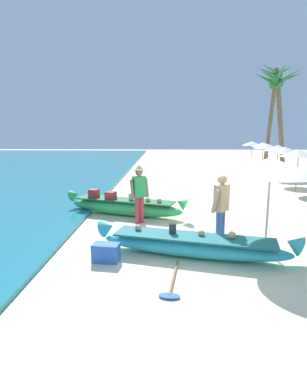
% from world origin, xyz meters
% --- Properties ---
extents(ground_plane, '(80.00, 80.00, 0.00)m').
position_xyz_m(ground_plane, '(0.00, 0.00, 0.00)').
color(ground_plane, beige).
extents(boat_cyan_foreground, '(4.38, 1.63, 0.72)m').
position_xyz_m(boat_cyan_foreground, '(-0.62, -0.51, 0.25)').
color(boat_cyan_foreground, '#33B2BC').
rests_on(boat_cyan_foreground, ground).
extents(boat_green_midground, '(4.07, 1.78, 0.78)m').
position_xyz_m(boat_green_midground, '(-2.54, 2.80, 0.30)').
color(boat_green_midground, '#38B760').
rests_on(boat_green_midground, ground).
extents(person_vendor_hatted, '(0.58, 0.46, 1.73)m').
position_xyz_m(person_vendor_hatted, '(-1.97, 1.94, 1.00)').
color(person_vendor_hatted, '#B2383D').
rests_on(person_vendor_hatted, ground).
extents(person_tourist_customer, '(0.51, 0.55, 1.70)m').
position_xyz_m(person_tourist_customer, '(0.08, 0.18, 0.96)').
color(person_tourist_customer, '#3D5BA8').
rests_on(person_tourist_customer, ground).
extents(patio_umbrella_large, '(2.01, 2.01, 2.13)m').
position_xyz_m(patio_umbrella_large, '(1.02, -0.25, 1.93)').
color(patio_umbrella_large, '#B7B7BC').
rests_on(patio_umbrella_large, ground).
extents(parasol_row_0, '(1.60, 1.60, 1.91)m').
position_xyz_m(parasol_row_0, '(4.61, 6.85, 1.75)').
color(parasol_row_0, '#8E6B47').
rests_on(parasol_row_0, ground).
extents(parasol_row_1, '(1.60, 1.60, 1.91)m').
position_xyz_m(parasol_row_1, '(4.83, 9.01, 1.75)').
color(parasol_row_1, '#8E6B47').
rests_on(parasol_row_1, ground).
extents(parasol_row_2, '(1.60, 1.60, 1.91)m').
position_xyz_m(parasol_row_2, '(5.22, 11.08, 1.75)').
color(parasol_row_2, '#8E6B47').
rests_on(parasol_row_2, ground).
extents(parasol_row_3, '(1.60, 1.60, 1.91)m').
position_xyz_m(parasol_row_3, '(5.29, 13.32, 1.75)').
color(parasol_row_3, '#8E6B47').
rests_on(parasol_row_3, ground).
extents(parasol_row_4, '(1.60, 1.60, 1.91)m').
position_xyz_m(parasol_row_4, '(5.78, 15.58, 1.75)').
color(parasol_row_4, '#8E6B47').
rests_on(parasol_row_4, ground).
extents(parasol_row_5, '(1.60, 1.60, 1.91)m').
position_xyz_m(parasol_row_5, '(5.67, 18.07, 1.75)').
color(parasol_row_5, '#8E6B47').
rests_on(parasol_row_5, ground).
extents(palm_tree_leaning_seaward, '(2.52, 2.54, 7.28)m').
position_xyz_m(palm_tree_leaning_seaward, '(6.35, 15.87, 5.64)').
color(palm_tree_leaning_seaward, brown).
rests_on(palm_tree_leaning_seaward, ground).
extents(palm_tree_mid_cluster, '(2.87, 2.71, 6.22)m').
position_xyz_m(palm_tree_mid_cluster, '(5.40, 12.29, 5.10)').
color(palm_tree_mid_cluster, brown).
rests_on(palm_tree_mid_cluster, ground).
extents(cooler_box, '(0.58, 0.39, 0.38)m').
position_xyz_m(cooler_box, '(-2.46, -0.85, 0.19)').
color(cooler_box, blue).
rests_on(cooler_box, ground).
extents(paddle, '(0.41, 1.52, 0.05)m').
position_xyz_m(paddle, '(-1.10, -1.82, 0.03)').
color(paddle, '#8E6B47').
rests_on(paddle, ground).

